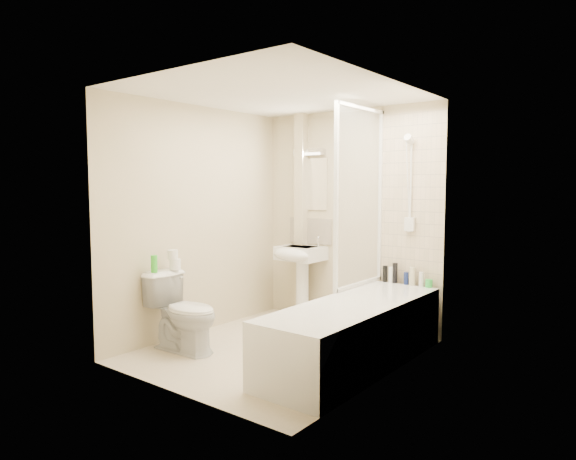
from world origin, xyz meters
The scene contains 26 objects.
floor centered at (0.00, 0.00, 0.00)m, with size 2.50×2.50×0.00m, color beige.
wall_back centered at (0.00, 1.25, 1.20)m, with size 2.20×0.02×2.40m, color beige.
wall_left centered at (-1.10, 0.00, 1.20)m, with size 0.02×2.50×2.40m, color beige.
wall_right centered at (1.10, 0.00, 1.20)m, with size 0.02×2.50×2.40m, color beige.
ceiling centered at (0.00, 0.00, 2.40)m, with size 2.20×2.50×0.02m, color white.
tile_back centered at (0.75, 1.24, 1.42)m, with size 0.70×0.01×1.75m, color beige.
tile_right centered at (1.09, 0.11, 1.42)m, with size 0.01×2.10×1.75m, color beige.
pipe_boxing centered at (-0.62, 1.19, 1.20)m, with size 0.12×0.12×2.40m, color beige.
splashback centered at (-0.52, 1.24, 1.03)m, with size 0.60×0.01×0.30m, color beige.
mirror centered at (-0.52, 1.24, 1.58)m, with size 0.46×0.01×0.60m, color white.
strip_light centered at (-0.52, 1.22, 1.95)m, with size 0.42×0.07×0.07m, color silver.
bathtub centered at (0.75, 0.11, 0.29)m, with size 0.70×2.10×0.55m.
shower_screen centered at (0.40, 0.80, 1.45)m, with size 0.04×0.92×1.80m.
shower_fixture centered at (0.75, 1.19, 1.55)m, with size 0.10×0.16×0.99m.
pedestal_sink centered at (-0.52, 1.01, 0.69)m, with size 0.51×0.47×0.98m.
bottle_black_a centered at (0.51, 1.16, 0.64)m, with size 0.05×0.05×0.17m, color black.
bottle_white_a centered at (0.58, 1.16, 0.63)m, with size 0.06×0.06×0.16m, color white.
bottle_black_b centered at (0.62, 1.16, 0.66)m, with size 0.05×0.05×0.21m, color black.
bottle_blue centered at (0.75, 1.16, 0.61)m, with size 0.05×0.05×0.13m, color navy.
bottle_cream centered at (0.81, 1.16, 0.64)m, with size 0.06×0.06×0.18m, color beige.
bottle_white_b centered at (0.91, 1.16, 0.62)m, with size 0.05×0.05×0.14m, color silver.
bottle_green centered at (0.99, 1.16, 0.59)m, with size 0.07×0.07×0.08m, color green.
toilet centered at (-0.72, -0.54, 0.37)m, with size 0.74×0.44×0.74m, color white.
toilet_roll_lower centered at (-0.94, -0.46, 0.80)m, with size 0.11×0.11×0.11m, color white.
toilet_roll_upper centered at (-0.94, -0.48, 0.90)m, with size 0.10×0.10×0.09m, color white.
green_bottle centered at (-0.97, -0.68, 0.83)m, with size 0.06×0.06×0.16m, color green.
Camera 1 is at (2.97, -3.71, 1.57)m, focal length 32.00 mm.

